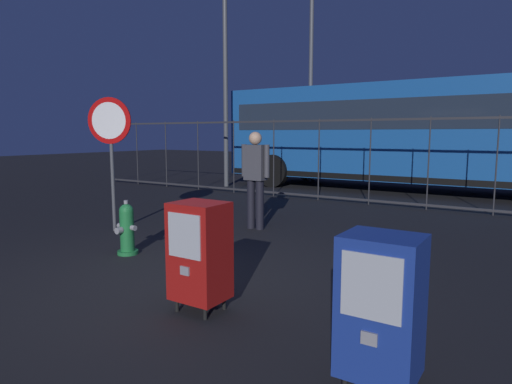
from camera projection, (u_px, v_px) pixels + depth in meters
ground_plane at (175, 282)px, 4.92m from camera, size 60.00×60.00×0.00m
fire_hydrant at (127, 229)px, 6.03m from camera, size 0.33×0.31×0.75m
newspaper_box_primary at (200, 251)px, 4.06m from camera, size 0.48×0.42×1.02m
newspaper_box_secondary at (381, 306)px, 2.77m from camera, size 0.48×0.42×1.02m
stop_sign at (110, 136)px, 7.31m from camera, size 0.71×0.31×2.23m
pedestrian at (255, 174)px, 7.56m from camera, size 0.55×0.22×1.67m
fence_barrier at (370, 161)px, 10.18m from camera, size 18.03×0.04×2.00m
bus_near at (407, 131)px, 12.56m from camera, size 10.51×2.80×3.00m
street_light_near_left at (311, 58)px, 14.90m from camera, size 0.32×0.32×7.21m
street_light_far_left at (225, 56)px, 13.37m from camera, size 0.32×0.32×6.83m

